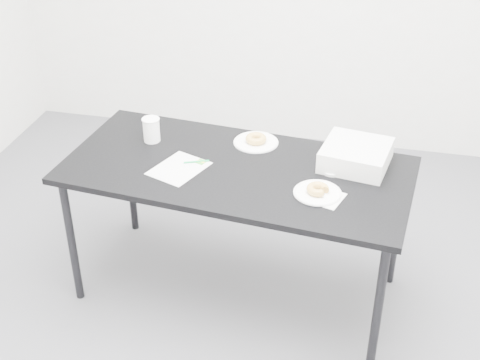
% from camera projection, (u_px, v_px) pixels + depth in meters
% --- Properties ---
extents(floor, '(4.00, 4.00, 0.00)m').
position_uv_depth(floor, '(219.00, 310.00, 3.53)').
color(floor, '#505056').
rests_on(floor, ground).
extents(table, '(1.77, 0.96, 0.77)m').
position_uv_depth(table, '(237.00, 178.00, 3.30)').
color(table, black).
rests_on(table, floor).
extents(scorecard, '(0.30, 0.33, 0.00)m').
position_uv_depth(scorecard, '(179.00, 168.00, 3.26)').
color(scorecard, white).
rests_on(scorecard, table).
extents(logo_patch, '(0.06, 0.06, 0.00)m').
position_uv_depth(logo_patch, '(201.00, 162.00, 3.31)').
color(logo_patch, green).
rests_on(logo_patch, scorecard).
extents(pen, '(0.12, 0.05, 0.01)m').
position_uv_depth(pen, '(196.00, 162.00, 3.30)').
color(pen, '#0D984B').
rests_on(pen, scorecard).
extents(napkin, '(0.19, 0.19, 0.00)m').
position_uv_depth(napkin, '(325.00, 197.00, 3.04)').
color(napkin, white).
rests_on(napkin, table).
extents(plate_near, '(0.22, 0.22, 0.01)m').
position_uv_depth(plate_near, '(317.00, 193.00, 3.06)').
color(plate_near, white).
rests_on(plate_near, napkin).
extents(donut_near, '(0.14, 0.14, 0.03)m').
position_uv_depth(donut_near, '(318.00, 189.00, 3.05)').
color(donut_near, '#BF893C').
rests_on(donut_near, plate_near).
extents(plate_far, '(0.23, 0.23, 0.01)m').
position_uv_depth(plate_far, '(256.00, 142.00, 3.48)').
color(plate_far, white).
rests_on(plate_far, table).
extents(donut_far, '(0.13, 0.13, 0.04)m').
position_uv_depth(donut_far, '(256.00, 139.00, 3.47)').
color(donut_far, '#BF893C').
rests_on(donut_far, plate_far).
extents(coffee_cup, '(0.09, 0.09, 0.13)m').
position_uv_depth(coffee_cup, '(151.00, 130.00, 3.47)').
color(coffee_cup, white).
rests_on(coffee_cup, table).
extents(cup_lid, '(0.10, 0.10, 0.01)m').
position_uv_depth(cup_lid, '(332.00, 171.00, 3.22)').
color(cup_lid, white).
rests_on(cup_lid, table).
extents(bakery_box, '(0.36, 0.36, 0.10)m').
position_uv_depth(bakery_box, '(356.00, 155.00, 3.27)').
color(bakery_box, silver).
rests_on(bakery_box, table).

